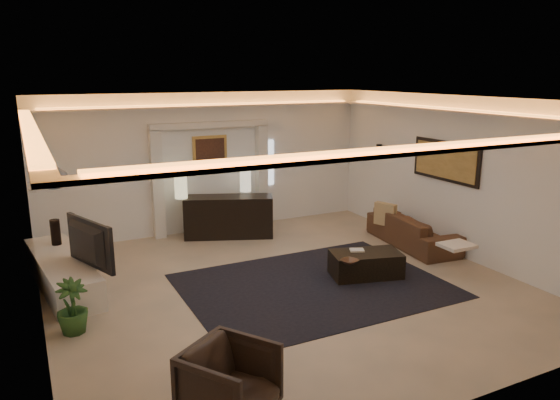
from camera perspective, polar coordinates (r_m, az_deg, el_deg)
name	(u,v)px	position (r m, az deg, el deg)	size (l,w,h in m)	color
floor	(286,286)	(8.41, 0.61, -9.33)	(7.00, 7.00, 0.00)	tan
ceiling	(286,100)	(7.75, 0.67, 10.83)	(7.00, 7.00, 0.00)	white
wall_back	(210,163)	(11.12, -7.63, 4.05)	(7.00, 7.00, 0.00)	white
wall_front	(456,274)	(5.23, 18.59, -7.60)	(7.00, 7.00, 0.00)	white
wall_left	(32,226)	(7.13, -25.31, -2.59)	(7.00, 7.00, 0.00)	white
wall_right	(458,177)	(10.01, 18.78, 2.38)	(7.00, 7.00, 0.00)	white
cove_soffit	(286,119)	(7.77, 0.66, 8.76)	(7.00, 7.00, 0.04)	silver
daylight_slit	(268,163)	(11.62, -1.27, 4.07)	(0.25, 0.03, 1.00)	white
area_rug	(314,286)	(8.42, 3.70, -9.27)	(4.00, 3.00, 0.01)	black
pilaster_left	(157,185)	(10.78, -13.18, 1.61)	(0.22, 0.20, 2.20)	silver
pilaster_right	(262,175)	(11.51, -1.99, 2.71)	(0.22, 0.20, 2.20)	silver
alcove_header	(210,125)	(10.93, -7.59, 8.11)	(2.52, 0.20, 0.12)	silver
painting_frame	(210,153)	(11.06, -7.61, 5.04)	(0.74, 0.04, 0.74)	tan
painting_canvas	(210,154)	(11.04, -7.57, 5.03)	(0.62, 0.02, 0.62)	#4C2D1E
art_panel_frame	(446,161)	(10.16, 17.57, 4.05)	(0.04, 1.64, 0.74)	black
art_panel_gold	(445,161)	(10.14, 17.47, 4.05)	(0.02, 1.50, 0.62)	tan
wall_sconce	(379,149)	(11.53, 10.70, 5.42)	(0.12, 0.12, 0.22)	black
wall_niche	(32,188)	(8.45, -25.34, 1.18)	(0.10, 0.55, 0.04)	silver
console	(229,218)	(10.78, -5.60, -1.92)	(1.78, 0.56, 0.89)	black
lamp_left	(181,186)	(10.61, -10.72, 1.48)	(0.25, 0.25, 0.56)	beige
lamp_right	(245,180)	(11.05, -3.78, 2.18)	(0.23, 0.23, 0.52)	beige
media_ledge	(62,273)	(9.00, -22.60, -7.29)	(0.66, 2.66, 0.50)	white
tv	(82,246)	(8.24, -20.68, -4.74)	(0.16, 1.24, 0.71)	black
figurine	(56,235)	(9.57, -23.17, -3.52)	(0.16, 0.16, 0.43)	black
ginger_jar	(53,174)	(8.17, -23.42, 2.61)	(0.39, 0.39, 0.41)	#465057
plant	(72,307)	(7.37, -21.65, -10.74)	(0.40, 0.40, 0.72)	#274E1F
sofa	(413,230)	(10.55, 14.21, -3.15)	(0.83, 2.11, 0.62)	black
throw_blanket	(457,245)	(9.03, 18.65, -4.69)	(0.52, 0.43, 0.06)	beige
throw_pillow	(385,214)	(10.63, 11.37, -1.53)	(0.13, 0.45, 0.45)	tan
coffee_table	(366,265)	(8.83, 9.29, -6.93)	(1.13, 0.62, 0.42)	black
bowl	(350,262)	(8.22, 7.57, -6.68)	(0.26, 0.26, 0.06)	#472F20
magazine	(357,250)	(8.81, 8.35, -5.43)	(0.23, 0.16, 0.03)	silver
armchair	(230,383)	(5.40, -5.48, -19.13)	(0.78, 0.80, 0.73)	black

